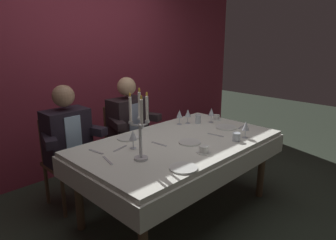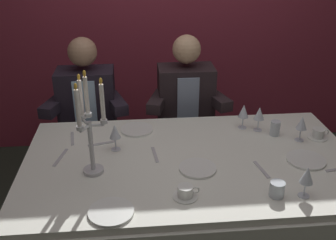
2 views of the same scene
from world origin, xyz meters
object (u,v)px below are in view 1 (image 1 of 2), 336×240
(seated_diner_0, at_px, (67,136))
(candelabra, at_px, (140,129))
(dinner_plate_1, at_px, (128,138))
(wine_glass_4, at_px, (246,126))
(dinner_plate_3, at_px, (226,127))
(water_tumbler_1, at_px, (236,137))
(wine_glass_1, at_px, (188,113))
(wine_glass_2, at_px, (179,114))
(dinner_plate_0, at_px, (190,142))
(wine_glass_3, at_px, (211,113))
(dinner_plate_2, at_px, (183,168))
(coffee_cup_0, at_px, (216,118))
(coffee_cup_1, at_px, (204,150))
(dining_table, at_px, (179,152))
(water_tumbler_0, at_px, (198,119))
(wine_glass_0, at_px, (133,136))
(seated_diner_1, at_px, (127,121))

(seated_diner_0, bearing_deg, candelabra, -82.82)
(dinner_plate_1, distance_m, wine_glass_4, 1.12)
(dinner_plate_3, bearing_deg, water_tumbler_1, -132.72)
(water_tumbler_1, bearing_deg, dinner_plate_1, 130.79)
(dinner_plate_3, distance_m, wine_glass_1, 0.44)
(wine_glass_2, height_order, wine_glass_4, same)
(dinner_plate_0, relative_size, seated_diner_0, 0.17)
(wine_glass_1, bearing_deg, wine_glass_3, -36.27)
(dinner_plate_3, distance_m, wine_glass_2, 0.52)
(wine_glass_3, bearing_deg, wine_glass_2, 146.64)
(wine_glass_2, bearing_deg, wine_glass_3, -33.36)
(dinner_plate_1, bearing_deg, candelabra, -117.25)
(dinner_plate_2, relative_size, coffee_cup_0, 1.61)
(wine_glass_4, distance_m, coffee_cup_0, 0.67)
(candelabra, relative_size, dinner_plate_0, 2.80)
(dinner_plate_2, relative_size, seated_diner_0, 0.17)
(dinner_plate_0, height_order, wine_glass_4, wine_glass_4)
(wine_glass_3, relative_size, coffee_cup_1, 1.24)
(candelabra, relative_size, dinner_plate_1, 2.73)
(dining_table, xyz_separation_m, dinner_plate_3, (0.64, -0.08, 0.13))
(wine_glass_4, relative_size, water_tumbler_1, 2.08)
(dinner_plate_1, distance_m, wine_glass_2, 0.70)
(dinner_plate_1, bearing_deg, wine_glass_4, -44.43)
(wine_glass_2, xyz_separation_m, wine_glass_3, (0.31, -0.20, 0.00))
(water_tumbler_1, bearing_deg, wine_glass_4, -5.44)
(dinner_plate_0, relative_size, water_tumbler_0, 2.13)
(dinner_plate_2, relative_size, wine_glass_0, 1.30)
(dining_table, xyz_separation_m, wine_glass_1, (0.48, 0.31, 0.24))
(wine_glass_3, bearing_deg, dinner_plate_3, -103.67)
(dinner_plate_0, bearing_deg, coffee_cup_0, 19.82)
(dinner_plate_1, xyz_separation_m, coffee_cup_0, (1.13, -0.21, 0.02))
(dinner_plate_0, relative_size, wine_glass_4, 1.25)
(wine_glass_2, xyz_separation_m, water_tumbler_1, (-0.03, -0.74, -0.08))
(coffee_cup_0, height_order, coffee_cup_1, same)
(dining_table, height_order, water_tumbler_0, water_tumbler_0)
(dining_table, distance_m, wine_glass_0, 0.51)
(water_tumbler_0, distance_m, coffee_cup_0, 0.27)
(wine_glass_2, xyz_separation_m, seated_diner_1, (-0.31, 0.53, -0.12))
(wine_glass_2, height_order, coffee_cup_1, wine_glass_2)
(coffee_cup_0, distance_m, seated_diner_0, 1.65)
(wine_glass_0, height_order, water_tumbler_0, wine_glass_0)
(dinner_plate_2, bearing_deg, wine_glass_2, 43.99)
(dinner_plate_1, xyz_separation_m, seated_diner_0, (-0.36, 0.50, -0.01))
(water_tumbler_1, bearing_deg, dinner_plate_2, -175.96)
(dinner_plate_2, height_order, wine_glass_1, wine_glass_1)
(coffee_cup_1, bearing_deg, coffee_cup_0, 30.27)
(candelabra, xyz_separation_m, dinner_plate_0, (0.56, -0.03, -0.25))
(coffee_cup_1, relative_size, seated_diner_0, 0.11)
(wine_glass_0, bearing_deg, dinner_plate_2, -90.65)
(water_tumbler_0, bearing_deg, water_tumbler_1, -108.27)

